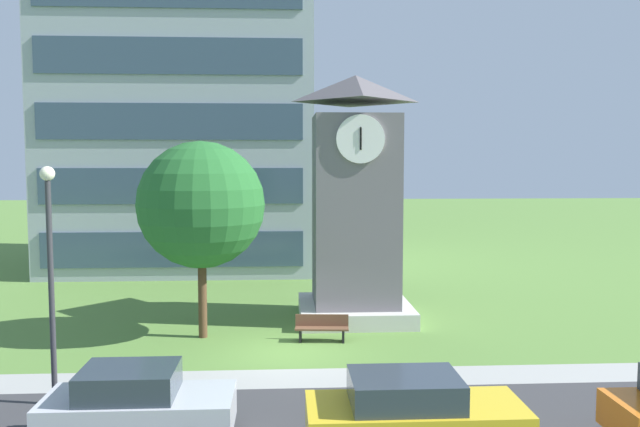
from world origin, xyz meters
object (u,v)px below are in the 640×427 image
street_lamp (50,259)px  parked_car_silver (137,406)px  park_bench (322,328)px  clock_tower (355,213)px  parked_car_yellow (413,414)px  tree_streetside (201,205)px

street_lamp → parked_car_silver: street_lamp is taller
park_bench → street_lamp: (-7.01, -5.28, 3.22)m
clock_tower → parked_car_silver: clock_tower is taller
clock_tower → park_bench: (-1.46, -3.08, -3.64)m
clock_tower → street_lamp: bearing=-135.4°
street_lamp → clock_tower: bearing=44.6°
park_bench → parked_car_silver: size_ratio=0.46×
clock_tower → parked_car_silver: (-5.89, -10.80, -3.24)m
parked_car_yellow → tree_streetside: bearing=120.5°
tree_streetside → park_bench: bearing=-10.0°
clock_tower → park_bench: bearing=-115.3°
street_lamp → tree_streetside: tree_streetside is taller
clock_tower → parked_car_yellow: 12.06m
park_bench → tree_streetside: bearing=170.0°
clock_tower → parked_car_silver: 12.72m
street_lamp → tree_streetside: (2.94, 5.99, 0.89)m
park_bench → tree_streetside: (-4.07, 0.71, 4.12)m
street_lamp → tree_streetside: bearing=63.8°
park_bench → street_lamp: size_ratio=0.31×
tree_streetside → parked_car_silver: size_ratio=1.68×
clock_tower → tree_streetside: size_ratio=1.37×
street_lamp → parked_car_yellow: bearing=-21.3°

